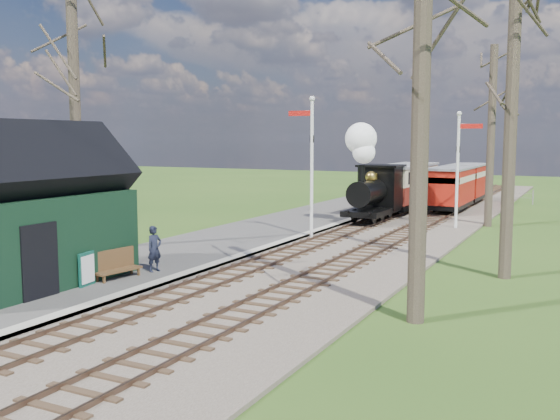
% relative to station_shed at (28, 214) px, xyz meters
% --- Properties ---
extents(ground, '(140.00, 140.00, 0.00)m').
position_rel_station_shed_xyz_m(ground, '(4.30, -4.00, -2.27)').
color(ground, '#2B4E18').
rests_on(ground, ground).
extents(distant_hills, '(114.40, 48.00, 22.02)m').
position_rel_station_shed_xyz_m(distant_hills, '(5.70, 60.38, -18.47)').
color(distant_hills, '#385B23').
rests_on(distant_hills, ground).
extents(ballast_bed, '(8.00, 60.00, 0.10)m').
position_rel_station_shed_xyz_m(ballast_bed, '(5.60, 18.00, -2.22)').
color(ballast_bed, brown).
rests_on(ballast_bed, ground).
extents(track_near, '(1.60, 60.00, 0.15)m').
position_rel_station_shed_xyz_m(track_near, '(4.30, 18.00, -2.17)').
color(track_near, brown).
rests_on(track_near, ground).
extents(track_far, '(1.60, 60.00, 0.15)m').
position_rel_station_shed_xyz_m(track_far, '(6.90, 18.00, -2.17)').
color(track_far, brown).
rests_on(track_far, ground).
extents(platform, '(5.00, 44.00, 0.20)m').
position_rel_station_shed_xyz_m(platform, '(0.80, 10.00, -2.17)').
color(platform, '#474442').
rests_on(platform, ground).
extents(coping_strip, '(0.40, 44.00, 0.21)m').
position_rel_station_shed_xyz_m(coping_strip, '(3.10, 10.00, -2.16)').
color(coping_strip, '#B2AD9E').
rests_on(coping_strip, ground).
extents(station_shed, '(3.25, 6.30, 4.78)m').
position_rel_station_shed_xyz_m(station_shed, '(0.00, 0.00, 0.00)').
color(station_shed, black).
rests_on(station_shed, platform).
extents(semaphore_near, '(1.22, 0.24, 6.22)m').
position_rel_station_shed_xyz_m(semaphore_near, '(3.53, 12.00, 1.35)').
color(semaphore_near, silver).
rests_on(semaphore_near, ground).
extents(semaphore_far, '(1.22, 0.24, 5.72)m').
position_rel_station_shed_xyz_m(semaphore_far, '(8.67, 18.00, 1.08)').
color(semaphore_far, silver).
rests_on(semaphore_far, ground).
extents(bare_trees, '(15.51, 22.39, 12.00)m').
position_rel_station_shed_xyz_m(bare_trees, '(5.63, 6.10, 2.94)').
color(bare_trees, '#382D23').
rests_on(bare_trees, ground).
extents(fence_line, '(12.60, 0.08, 1.00)m').
position_rel_station_shed_xyz_m(fence_line, '(4.60, 32.00, -1.72)').
color(fence_line, slate).
rests_on(fence_line, ground).
extents(locomotive, '(2.00, 4.66, 5.00)m').
position_rel_station_shed_xyz_m(locomotive, '(4.29, 18.15, 0.01)').
color(locomotive, black).
rests_on(locomotive, ground).
extents(coach, '(2.33, 7.99, 2.45)m').
position_rel_station_shed_xyz_m(coach, '(4.30, 24.22, -0.60)').
color(coach, black).
rests_on(coach, ground).
extents(red_carriage_a, '(2.07, 5.13, 2.18)m').
position_rel_station_shed_xyz_m(red_carriage_a, '(6.90, 24.90, -0.77)').
color(red_carriage_a, black).
rests_on(red_carriage_a, ground).
extents(red_carriage_b, '(2.07, 5.13, 2.18)m').
position_rel_station_shed_xyz_m(red_carriage_b, '(6.90, 30.40, -0.77)').
color(red_carriage_b, black).
rests_on(red_carriage_b, ground).
extents(sign_board, '(0.18, 0.67, 0.98)m').
position_rel_station_shed_xyz_m(sign_board, '(1.60, 0.60, -1.58)').
color(sign_board, '#0E4538').
rests_on(sign_board, platform).
extents(bench, '(0.68, 1.59, 0.88)m').
position_rel_station_shed_xyz_m(bench, '(1.65, 1.74, -1.65)').
color(bench, '#4E341C').
rests_on(bench, platform).
extents(person, '(0.46, 0.60, 1.47)m').
position_rel_station_shed_xyz_m(person, '(2.11, 3.04, -1.33)').
color(person, black).
rests_on(person, platform).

